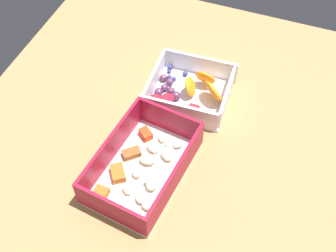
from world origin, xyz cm
name	(u,v)px	position (x,y,z in cm)	size (l,w,h in cm)	color
table_surface	(175,130)	(0.00, 0.00, 1.00)	(80.00, 80.00, 2.00)	#9E7547
pasta_container	(142,167)	(-11.88, 1.98, 4.08)	(22.82, 16.09, 6.61)	white
fruit_bowl	(189,91)	(8.12, 0.09, 3.93)	(15.16, 16.48, 6.00)	white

